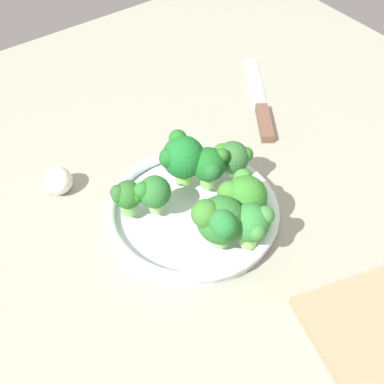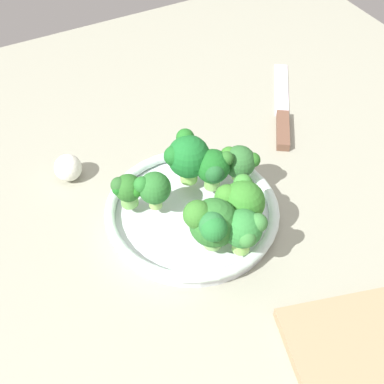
{
  "view_description": "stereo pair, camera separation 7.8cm",
  "coord_description": "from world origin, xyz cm",
  "views": [
    {
      "loc": [
        32.77,
        40.99,
        62.41
      ],
      "look_at": [
        0.94,
        -2.7,
        5.88
      ],
      "focal_mm": 50.56,
      "sensor_mm": 36.0,
      "label": 1
    },
    {
      "loc": [
        26.14,
        45.12,
        62.41
      ],
      "look_at": [
        0.94,
        -2.7,
        5.88
      ],
      "focal_mm": 50.56,
      "sensor_mm": 36.0,
      "label": 2
    }
  ],
  "objects": [
    {
      "name": "knife",
      "position": [
        -25.37,
        -16.94,
        0.55
      ],
      "size": [
        16.73,
        23.48,
        1.5
      ],
      "color": "silver",
      "rests_on": "ground_plane"
    },
    {
      "name": "broccoli_floret_6",
      "position": [
        -3.64,
        3.18,
        7.37
      ],
      "size": [
        6.74,
        6.5,
        7.48
      ],
      "color": "#92C85D",
      "rests_on": "bowl"
    },
    {
      "name": "broccoli_floret_3",
      "position": [
        -1.32,
        7.65,
        7.18
      ],
      "size": [
        5.67,
        6.06,
        7.03
      ],
      "color": "#8DCE5F",
      "rests_on": "bowl"
    },
    {
      "name": "broccoli_floret_2",
      "position": [
        9.12,
        -7.44,
        6.08
      ],
      "size": [
        4.49,
        4.46,
        5.4
      ],
      "color": "#78BC5C",
      "rests_on": "bowl"
    },
    {
      "name": "ground_plane",
      "position": [
        0.0,
        0.0,
        -1.25
      ],
      "size": [
        130.0,
        130.0,
        2.5
      ],
      "primitive_type": "cube",
      "color": "gray"
    },
    {
      "name": "broccoli_floret_0",
      "position": [
        -1.06,
        -8.04,
        7.7
      ],
      "size": [
        7.03,
        6.9,
        8.1
      ],
      "color": "#97DA62",
      "rests_on": "bowl"
    },
    {
      "name": "broccoli_floret_1",
      "position": [
        -8.15,
        -4.86,
        6.2
      ],
      "size": [
        6.11,
        5.29,
        5.8
      ],
      "color": "#A0C971",
      "rests_on": "bowl"
    },
    {
      "name": "garlic_bulb",
      "position": [
        14.48,
        -19.91,
        2.23
      ],
      "size": [
        4.47,
        4.47,
        4.47
      ],
      "primitive_type": "sphere",
      "color": "white",
      "rests_on": "ground_plane"
    },
    {
      "name": "broccoli_floret_5",
      "position": [
        5.77,
        -5.4,
        6.59
      ],
      "size": [
        5.3,
        4.81,
        6.14
      ],
      "color": "#94C061",
      "rests_on": "bowl"
    },
    {
      "name": "broccoli_floret_4",
      "position": [
        -3.76,
        -4.7,
        6.93
      ],
      "size": [
        5.62,
        5.64,
        6.77
      ],
      "color": "#7FBA5A",
      "rests_on": "bowl"
    },
    {
      "name": "bowl",
      "position": [
        0.94,
        -2.7,
        1.47
      ],
      "size": [
        26.25,
        26.25,
        2.88
      ],
      "color": "silver",
      "rests_on": "ground_plane"
    },
    {
      "name": "broccoli_floret_7",
      "position": [
        2.19,
        5.23,
        7.87
      ],
      "size": [
        7.31,
        7.3,
        8.3
      ],
      "color": "#88C068",
      "rests_on": "bowl"
    }
  ]
}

